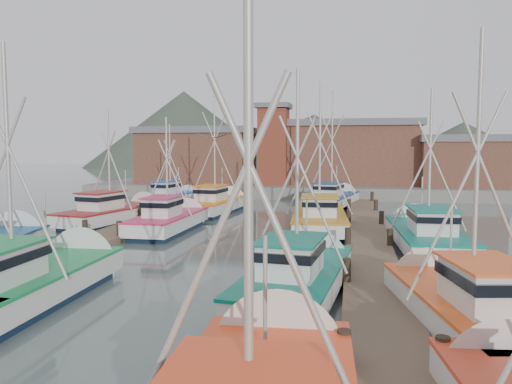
% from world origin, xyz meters
% --- Properties ---
extents(ground, '(260.00, 260.00, 0.00)m').
position_xyz_m(ground, '(0.00, 0.00, 0.00)').
color(ground, '#465450').
rests_on(ground, ground).
extents(dock_left, '(2.30, 46.00, 1.50)m').
position_xyz_m(dock_left, '(-7.00, 4.04, 0.21)').
color(dock_left, brown).
rests_on(dock_left, ground).
extents(dock_right, '(2.30, 46.00, 1.50)m').
position_xyz_m(dock_right, '(7.00, 4.04, 0.21)').
color(dock_right, brown).
rests_on(dock_right, ground).
extents(quay, '(44.00, 16.00, 1.20)m').
position_xyz_m(quay, '(0.00, 37.00, 0.60)').
color(quay, slate).
rests_on(quay, ground).
extents(shed_left, '(12.72, 8.48, 6.20)m').
position_xyz_m(shed_left, '(-11.00, 35.00, 4.34)').
color(shed_left, brown).
rests_on(shed_left, quay).
extents(shed_center, '(14.84, 9.54, 6.90)m').
position_xyz_m(shed_center, '(6.00, 37.00, 4.69)').
color(shed_center, brown).
rests_on(shed_center, quay).
extents(shed_right, '(8.48, 6.36, 5.20)m').
position_xyz_m(shed_right, '(17.00, 34.00, 3.84)').
color(shed_right, brown).
rests_on(shed_right, quay).
extents(lookout_tower, '(3.60, 3.60, 8.50)m').
position_xyz_m(lookout_tower, '(-2.00, 33.00, 5.55)').
color(lookout_tower, maroon).
rests_on(lookout_tower, quay).
extents(distant_hills, '(175.00, 140.00, 42.00)m').
position_xyz_m(distant_hills, '(-12.76, 122.59, 0.00)').
color(distant_hills, '#3E483C').
rests_on(distant_hills, ground).
extents(boat_4, '(3.73, 9.83, 9.12)m').
position_xyz_m(boat_4, '(-4.21, -5.19, 0.68)').
color(boat_4, '#112039').
rests_on(boat_4, ground).
extents(boat_5, '(3.59, 8.99, 8.32)m').
position_xyz_m(boat_5, '(4.45, -2.72, 0.68)').
color(boat_5, '#112039').
rests_on(boat_5, ground).
extents(boat_7, '(4.07, 8.67, 8.77)m').
position_xyz_m(boat_7, '(9.17, -5.13, 0.68)').
color(boat_7, '#112039').
rests_on(boat_7, ground).
extents(boat_8, '(3.09, 8.48, 7.57)m').
position_xyz_m(boat_8, '(-4.65, 9.26, 0.68)').
color(boat_8, '#112039').
rests_on(boat_8, ground).
extents(boat_9, '(4.05, 10.18, 10.01)m').
position_xyz_m(boat_9, '(4.17, 11.82, 0.68)').
color(boat_9, '#112039').
rests_on(boat_9, ground).
extents(boat_10, '(4.53, 9.55, 8.46)m').
position_xyz_m(boat_10, '(-9.47, 11.75, 0.68)').
color(boat_10, '#112039').
rests_on(boat_10, ground).
extents(boat_11, '(3.63, 9.56, 8.75)m').
position_xyz_m(boat_11, '(9.80, 6.49, 0.68)').
color(boat_11, '#112039').
rests_on(boat_11, ground).
extents(boat_12, '(4.18, 9.30, 10.61)m').
position_xyz_m(boat_12, '(-4.19, 18.45, 0.69)').
color(boat_12, '#112039').
rests_on(boat_12, ground).
extents(boat_13, '(4.79, 9.91, 10.71)m').
position_xyz_m(boat_13, '(4.67, 23.66, 0.69)').
color(boat_13, '#112039').
rests_on(boat_13, ground).
extents(boat_14, '(3.74, 8.06, 7.72)m').
position_xyz_m(boat_14, '(-9.28, 22.36, 0.68)').
color(boat_14, '#112039').
rests_on(boat_14, ground).
extents(gull_far, '(1.51, 0.66, 0.24)m').
position_xyz_m(gull_far, '(0.31, 0.89, 5.56)').
color(gull_far, gray).
rests_on(gull_far, ground).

